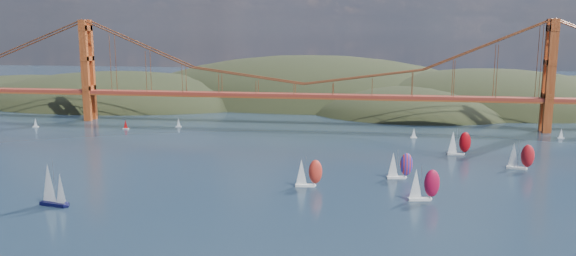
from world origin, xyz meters
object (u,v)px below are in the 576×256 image
(racer_rwb, at_px, (399,165))
(racer_5, at_px, (459,143))
(racer_0, at_px, (308,172))
(racer_1, at_px, (423,184))
(sloop_navy, at_px, (52,185))
(racer_3, at_px, (520,156))

(racer_rwb, bearing_deg, racer_5, 49.89)
(racer_0, height_order, racer_5, racer_5)
(racer_0, relative_size, racer_rwb, 1.01)
(racer_1, bearing_deg, racer_0, 154.23)
(racer_1, bearing_deg, racer_5, 62.81)
(sloop_navy, height_order, racer_3, sloop_navy)
(racer_3, distance_m, racer_5, 28.12)
(racer_0, height_order, racer_rwb, racer_0)
(sloop_navy, height_order, racer_5, sloop_navy)
(racer_1, xyz_separation_m, racer_5, (19.16, 64.83, -0.02))
(racer_5, height_order, racer_rwb, racer_5)
(racer_1, height_order, racer_rwb, racer_1)
(racer_5, bearing_deg, racer_1, -110.61)
(racer_1, relative_size, racer_rwb, 1.07)
(racer_0, xyz_separation_m, racer_1, (35.57, -9.56, 0.30))
(racer_5, bearing_deg, sloop_navy, -149.60)
(sloop_navy, relative_size, racer_5, 1.29)
(racer_5, distance_m, racer_rwb, 47.79)
(racer_1, bearing_deg, sloop_navy, -179.35)
(racer_3, xyz_separation_m, racer_5, (-18.68, 21.02, 0.05))
(racer_3, relative_size, racer_5, 0.99)
(racer_3, relative_size, racer_rwb, 1.05)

